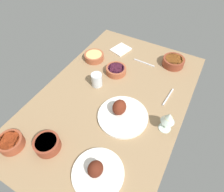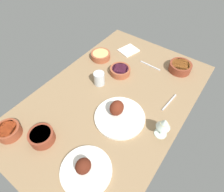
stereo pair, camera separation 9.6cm
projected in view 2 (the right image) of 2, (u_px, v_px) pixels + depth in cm
name	position (u px, v px, depth cm)	size (l,w,h in cm)	color
dining_table	(112.00, 100.00, 122.99)	(140.00, 90.00, 4.00)	#937551
plate_near_viewer	(85.00, 169.00, 89.98)	(25.41, 25.41, 9.05)	white
plate_center_main	(119.00, 114.00, 110.23)	(29.96, 29.96, 10.77)	white
bowl_pasta	(101.00, 55.00, 146.00)	(14.85, 14.85, 4.78)	#A35133
bowl_onions	(120.00, 70.00, 134.73)	(14.52, 14.52, 4.71)	#A35133
bowl_sauce	(8.00, 131.00, 102.28)	(13.11, 13.11, 5.85)	brown
bowl_cream	(42.00, 136.00, 99.89)	(13.44, 13.44, 6.26)	brown
bowl_soup	(180.00, 67.00, 136.32)	(15.85, 15.85, 5.96)	brown
wine_glass	(164.00, 124.00, 97.14)	(7.60, 7.60, 14.00)	silver
water_tumbler	(99.00, 79.00, 126.44)	(7.33, 7.33, 9.33)	silver
folded_napkin	(129.00, 50.00, 153.40)	(14.23, 11.93, 1.20)	white
fork_loose	(169.00, 102.00, 118.64)	(16.53, 0.90, 0.80)	silver
spoon_loose	(150.00, 66.00, 141.42)	(16.98, 0.90, 0.80)	silver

